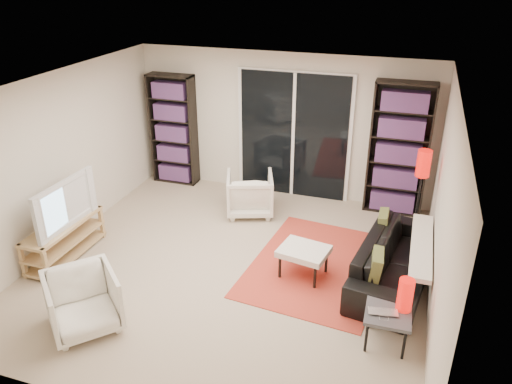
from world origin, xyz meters
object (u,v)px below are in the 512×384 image
bookshelf_left (173,130)px  tv_stand (65,239)px  armchair_back (250,194)px  ottoman (304,252)px  sofa (396,260)px  bookshelf_right (399,150)px  side_table (388,316)px  armchair_front (83,302)px  floor_lamp (422,173)px

bookshelf_left → tv_stand: bearing=-95.9°
armchair_back → ottoman: bearing=110.4°
tv_stand → sofa: bearing=10.9°
bookshelf_left → bookshelf_right: 3.85m
armchair_back → tv_stand: bearing=26.0°
bookshelf_left → bookshelf_right: bookshelf_right is taller
bookshelf_left → side_table: (4.02, -3.18, -0.62)m
bookshelf_left → armchair_front: 4.09m
bookshelf_right → armchair_front: bearing=-127.3°
tv_stand → side_table: tv_stand is taller
armchair_front → ottoman: size_ratio=1.09×
armchair_front → ottoman: (2.06, 1.72, 0.01)m
floor_lamp → armchair_front: bearing=-137.5°
sofa → armchair_front: bearing=130.5°
bookshelf_left → sofa: size_ratio=0.97×
ottoman → floor_lamp: bearing=46.1°
sofa → ottoman: (-1.13, -0.26, 0.05)m
bookshelf_left → floor_lamp: (4.21, -0.87, 0.09)m
sofa → armchair_front: armchair_front is taller
sofa → side_table: (-0.01, -1.21, 0.06)m
ottoman → side_table: (1.12, -0.95, 0.01)m
ottoman → floor_lamp: (1.31, 1.36, 0.72)m
tv_stand → side_table: 4.33m
armchair_back → side_table: 3.35m
tv_stand → armchair_front: bearing=-45.6°
armchair_back → armchair_front: armchair_front is taller
bookshelf_left → bookshelf_right: (3.85, -0.00, 0.07)m
side_table → floor_lamp: 2.43m
tv_stand → sofa: size_ratio=0.64×
sofa → armchair_back: size_ratio=2.75×
bookshelf_right → armchair_back: 2.41m
armchair_front → floor_lamp: 4.63m
bookshelf_left → floor_lamp: bearing=-11.6°
bookshelf_right → armchair_front: size_ratio=2.84×
sofa → floor_lamp: 1.36m
bookshelf_left → tv_stand: 2.90m
ottoman → floor_lamp: 2.02m
ottoman → bookshelf_left: bearing=142.5°
tv_stand → bookshelf_left: bearing=84.1°
bookshelf_left → tv_stand: bookshelf_left is taller
tv_stand → floor_lamp: floor_lamp is taller
floor_lamp → ottoman: bearing=-133.9°
floor_lamp → bookshelf_left: bearing=168.4°
sofa → side_table: bearing=-171.8°
armchair_back → floor_lamp: 2.63m
sofa → tv_stand: bearing=109.5°
bookshelf_left → armchair_back: size_ratio=2.66×
bookshelf_right → ottoman: 2.52m
sofa → floor_lamp: floor_lamp is taller
armchair_back → ottoman: (1.22, -1.45, 0.01)m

